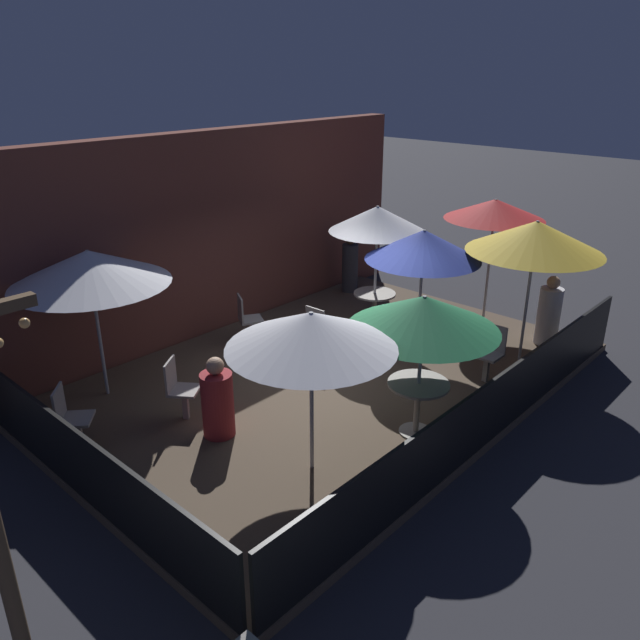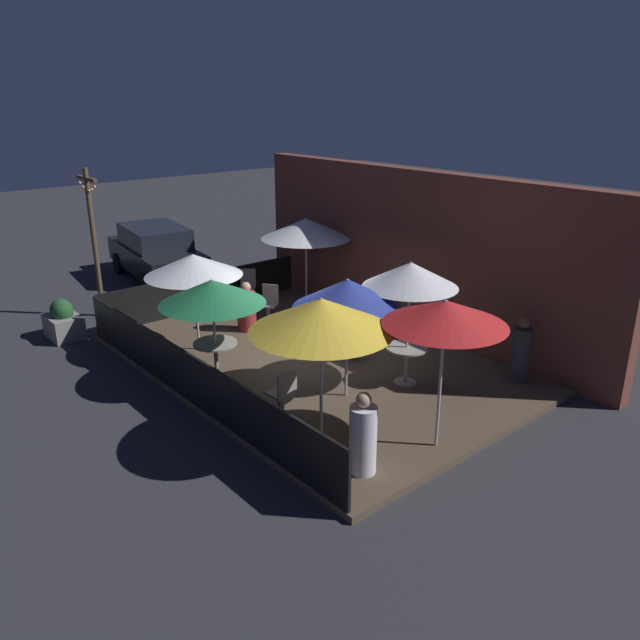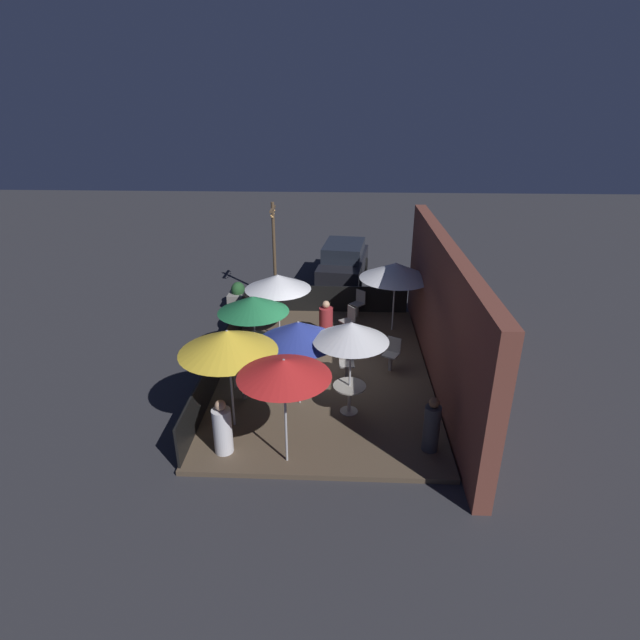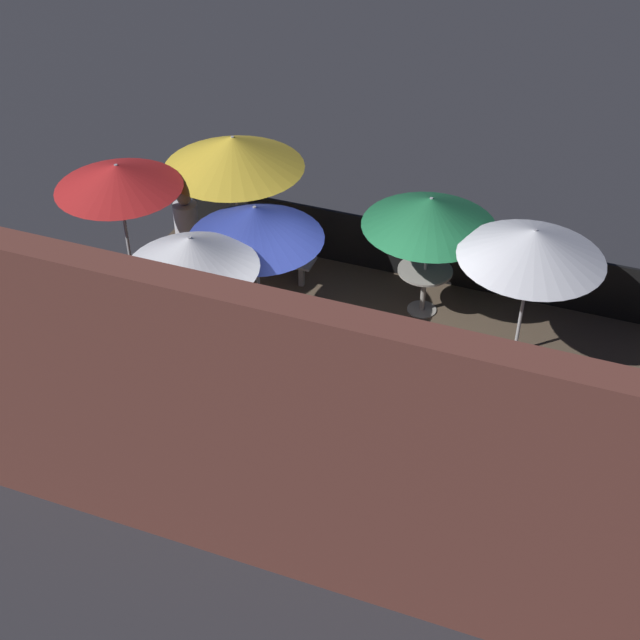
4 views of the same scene
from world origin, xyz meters
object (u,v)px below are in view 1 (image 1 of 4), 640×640
(patio_umbrella_6, at_px, (495,209))
(patron_0, at_px, (218,402))
(patio_umbrella_4, at_px, (536,237))
(patio_chair_1, at_px, (71,417))
(patio_chair_2, at_px, (247,318))
(patio_umbrella_3, at_px, (311,331))
(patron_2, at_px, (350,266))
(patio_umbrella_1, at_px, (377,219))
(patio_umbrella_2, at_px, (423,245))
(patio_chair_4, at_px, (490,351))
(patio_chair_3, at_px, (320,329))
(dining_table_1, at_px, (374,301))
(patron_1, at_px, (549,314))
(patio_umbrella_0, at_px, (423,313))
(patio_umbrella_5, at_px, (89,267))
(dining_table_0, at_px, (418,393))
(patio_chair_0, at_px, (179,387))

(patio_umbrella_6, relative_size, patron_0, 2.07)
(patio_umbrella_4, xyz_separation_m, patio_umbrella_6, (1.20, 1.35, 0.04))
(patio_chair_1, bearing_deg, patio_umbrella_6, 29.43)
(patio_chair_2, bearing_deg, patio_umbrella_4, -24.86)
(patio_umbrella_3, height_order, patron_2, patio_umbrella_3)
(patio_umbrella_1, distance_m, patio_chair_1, 6.09)
(patio_umbrella_2, bearing_deg, patio_chair_4, -91.94)
(patio_umbrella_2, xyz_separation_m, patio_chair_3, (-1.25, 1.17, -1.45))
(dining_table_1, xyz_separation_m, patron_0, (-4.32, -0.70, -0.07))
(patio_umbrella_1, height_order, patio_chair_4, patio_umbrella_1)
(patron_1, bearing_deg, patio_chair_2, -10.91)
(patio_chair_1, relative_size, patio_chair_2, 0.98)
(patio_umbrella_0, height_order, patio_umbrella_1, patio_umbrella_1)
(patron_0, bearing_deg, patio_umbrella_3, -68.13)
(patio_umbrella_6, height_order, patron_2, patio_umbrella_6)
(patio_umbrella_0, bearing_deg, patio_umbrella_4, -0.19)
(patio_umbrella_4, relative_size, dining_table_1, 3.07)
(patio_umbrella_6, xyz_separation_m, patron_0, (-6.17, 0.62, -1.71))
(patron_1, bearing_deg, dining_table_1, -23.81)
(patron_1, bearing_deg, patio_umbrella_5, 2.30)
(patio_umbrella_1, distance_m, dining_table_1, 1.56)
(dining_table_0, xyz_separation_m, patron_2, (3.81, 4.39, -0.02))
(patio_umbrella_2, height_order, patio_umbrella_3, patio_umbrella_2)
(patio_umbrella_0, relative_size, dining_table_1, 2.54)
(patio_chair_4, bearing_deg, patron_1, 176.79)
(dining_table_0, distance_m, patio_chair_2, 3.88)
(patio_chair_3, relative_size, patio_chair_4, 1.02)
(patio_umbrella_0, bearing_deg, dining_table_1, 47.22)
(patio_umbrella_2, relative_size, patron_1, 1.73)
(patron_2, bearing_deg, patio_umbrella_6, 140.72)
(patio_umbrella_1, xyz_separation_m, patio_umbrella_4, (0.65, -2.67, 0.03))
(patio_chair_3, bearing_deg, patio_umbrella_3, -141.03)
(patio_umbrella_2, distance_m, patron_1, 2.81)
(patron_2, bearing_deg, dining_table_1, 93.53)
(patio_umbrella_1, relative_size, patio_chair_1, 2.55)
(patio_chair_1, distance_m, patio_chair_3, 4.29)
(dining_table_0, bearing_deg, patio_chair_2, 84.91)
(patio_umbrella_2, relative_size, patron_0, 1.91)
(patio_umbrella_1, distance_m, patron_1, 3.51)
(patio_umbrella_2, bearing_deg, patron_2, 60.28)
(patio_umbrella_2, distance_m, patio_chair_3, 2.25)
(dining_table_0, xyz_separation_m, patio_chair_4, (2.07, 0.04, -0.11))
(patio_umbrella_2, xyz_separation_m, patron_2, (1.69, 2.96, -1.38))
(patio_chair_2, xyz_separation_m, patron_1, (3.73, -3.90, 0.04))
(patio_chair_2, bearing_deg, patio_umbrella_2, -24.25)
(patio_umbrella_3, relative_size, patron_0, 1.81)
(patron_2, bearing_deg, patio_umbrella_3, 77.33)
(patio_umbrella_0, bearing_deg, patio_chair_4, 1.05)
(patio_umbrella_0, relative_size, patio_chair_0, 2.21)
(patio_chair_0, relative_size, patio_chair_3, 0.98)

